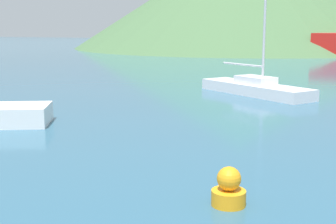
% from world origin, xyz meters
% --- Properties ---
extents(sailboat_inner, '(6.38, 5.07, 10.62)m').
position_xyz_m(sailboat_inner, '(-0.88, 26.20, 0.44)').
color(sailboat_inner, silver).
rests_on(sailboat_inner, ground_plane).
extents(buoy_marker, '(0.67, 0.67, 0.77)m').
position_xyz_m(buoy_marker, '(1.83, 11.28, 0.32)').
color(buoy_marker, orange).
rests_on(buoy_marker, ground_plane).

